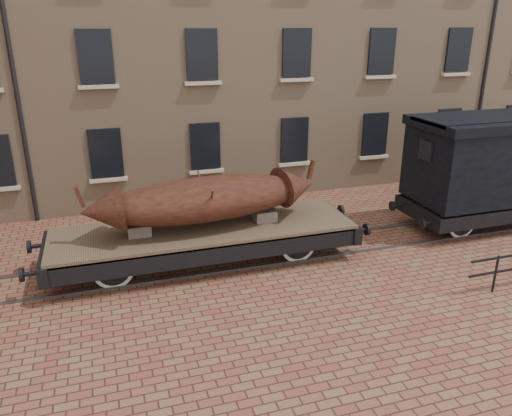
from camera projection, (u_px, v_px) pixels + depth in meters
name	position (u px, v px, depth m)	size (l,w,h in m)	color
ground	(322.00, 246.00, 15.25)	(90.00, 90.00, 0.00)	brown
warehouse_cream	(297.00, 9.00, 22.58)	(40.00, 10.19, 14.00)	tan
rail_track	(322.00, 246.00, 15.24)	(30.00, 1.52, 0.06)	#59595E
flatcar_wagon	(205.00, 234.00, 13.92)	(9.36, 2.54, 1.41)	brown
iron_boat	(206.00, 199.00, 13.58)	(6.65, 2.28, 1.59)	#55271C
goods_van	(505.00, 157.00, 16.26)	(7.14, 2.60, 3.69)	black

